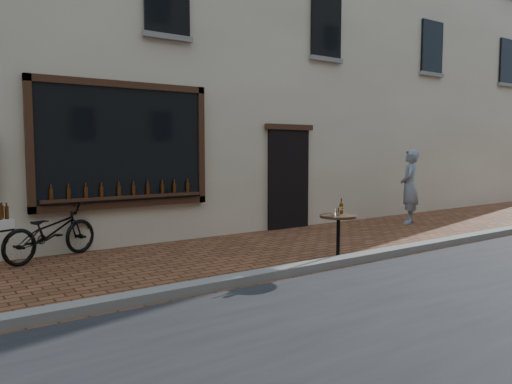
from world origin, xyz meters
TOP-DOWN VIEW (x-y plane):
  - ground at (0.00, 0.00)m, footprint 90.00×90.00m
  - kerb at (0.00, 0.20)m, footprint 90.00×0.25m
  - shop_building at (0.00, 6.50)m, footprint 28.00×6.20m
  - cargo_bicycle at (-3.27, 3.19)m, footprint 2.02×1.29m
  - bistro_table at (0.38, 0.35)m, footprint 0.58×0.58m
  - pedestrian at (4.70, 2.33)m, footprint 0.77×0.72m

SIDE VIEW (x-z plane):
  - ground at x=0.00m, z-range 0.00..0.00m
  - kerb at x=0.00m, z-range 0.00..0.12m
  - cargo_bicycle at x=-3.27m, z-range -0.02..0.94m
  - bistro_table at x=0.38m, z-range 0.03..1.04m
  - pedestrian at x=4.70m, z-range 0.00..1.77m
  - shop_building at x=0.00m, z-range 0.00..10.00m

